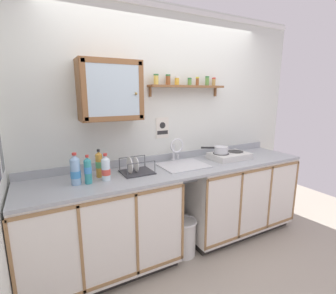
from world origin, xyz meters
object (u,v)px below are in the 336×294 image
(saucepan, at_px, (221,150))
(bottle_water_clear_2, at_px, (106,169))
(dish_rack, at_px, (136,170))
(bottle_detergent_teal_3, at_px, (88,170))
(wall_cabinet, at_px, (110,91))
(trash_bin, at_px, (184,237))
(sink, at_px, (182,168))
(bottle_water_blue_1, at_px, (75,171))
(warning_sign, at_px, (162,128))
(hot_plate_stove, at_px, (229,156))
(bottle_juice_amber_0, at_px, (99,164))

(saucepan, bearing_deg, bottle_water_clear_2, -176.69)
(saucepan, height_order, dish_rack, dish_rack)
(bottle_detergent_teal_3, distance_m, wall_cabinet, 0.77)
(dish_rack, xyz_separation_m, trash_bin, (0.47, -0.16, -0.78))
(saucepan, relative_size, bottle_water_clear_2, 1.19)
(sink, distance_m, bottle_water_blue_1, 1.12)
(bottle_water_blue_1, height_order, dish_rack, bottle_water_blue_1)
(dish_rack, height_order, wall_cabinet, wall_cabinet)
(warning_sign, bearing_deg, hot_plate_stove, -21.53)
(bottle_juice_amber_0, height_order, warning_sign, warning_sign)
(trash_bin, bearing_deg, wall_cabinet, 154.08)
(sink, relative_size, bottle_detergent_teal_3, 1.94)
(bottle_water_blue_1, distance_m, dish_rack, 0.58)
(hot_plate_stove, height_order, wall_cabinet, wall_cabinet)
(bottle_detergent_teal_3, bearing_deg, sink, 4.88)
(hot_plate_stove, distance_m, dish_rack, 1.19)
(warning_sign, xyz_separation_m, trash_bin, (0.04, -0.44, -1.13))
(saucepan, xyz_separation_m, bottle_detergent_teal_3, (-1.54, -0.09, -0.00))
(warning_sign, bearing_deg, bottle_water_clear_2, -154.86)
(warning_sign, relative_size, trash_bin, 0.58)
(bottle_water_clear_2, xyz_separation_m, bottle_detergent_teal_3, (-0.16, -0.01, 0.01))
(bottle_juice_amber_0, height_order, bottle_detergent_teal_3, bottle_juice_amber_0)
(bottle_juice_amber_0, xyz_separation_m, bottle_water_blue_1, (-0.22, -0.10, 0.00))
(bottle_water_clear_2, bearing_deg, dish_rack, 12.91)
(bottle_detergent_teal_3, bearing_deg, bottle_juice_amber_0, 45.59)
(bottle_juice_amber_0, relative_size, trash_bin, 0.65)
(trash_bin, bearing_deg, sink, 68.64)
(wall_cabinet, height_order, trash_bin, wall_cabinet)
(hot_plate_stove, height_order, bottle_detergent_teal_3, bottle_detergent_teal_3)
(dish_rack, relative_size, trash_bin, 0.74)
(dish_rack, xyz_separation_m, warning_sign, (0.44, 0.28, 0.35))
(sink, bearing_deg, saucepan, 0.15)
(warning_sign, bearing_deg, trash_bin, -85.35)
(bottle_juice_amber_0, xyz_separation_m, warning_sign, (0.78, 0.23, 0.26))
(dish_rack, bearing_deg, trash_bin, -19.10)
(bottle_detergent_teal_3, height_order, wall_cabinet, wall_cabinet)
(hot_plate_stove, height_order, bottle_water_blue_1, bottle_water_blue_1)
(hot_plate_stove, distance_m, bottle_water_clear_2, 1.50)
(bottle_water_clear_2, distance_m, bottle_detergent_teal_3, 0.16)
(bottle_water_blue_1, height_order, wall_cabinet, wall_cabinet)
(dish_rack, height_order, trash_bin, dish_rack)
(hot_plate_stove, distance_m, wall_cabinet, 1.57)
(bottle_juice_amber_0, distance_m, warning_sign, 0.85)
(wall_cabinet, distance_m, trash_bin, 1.70)
(bottle_water_clear_2, bearing_deg, saucepan, 3.31)
(wall_cabinet, relative_size, warning_sign, 2.49)
(bottle_water_clear_2, height_order, bottle_detergent_teal_3, bottle_detergent_teal_3)
(saucepan, bearing_deg, wall_cabinet, 173.46)
(wall_cabinet, bearing_deg, dish_rack, -40.83)
(bottle_water_clear_2, distance_m, warning_sign, 0.87)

